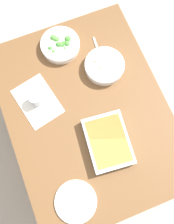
% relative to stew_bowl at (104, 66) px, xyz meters
% --- Properties ---
extents(ground_plane, '(6.00, 6.00, 0.00)m').
position_rel_stew_bowl_xyz_m(ground_plane, '(-0.21, 0.19, -0.77)').
color(ground_plane, '#B2A899').
extents(dining_table, '(1.20, 0.90, 0.74)m').
position_rel_stew_bowl_xyz_m(dining_table, '(-0.21, 0.19, -0.12)').
color(dining_table, brown).
rests_on(dining_table, ground_plane).
extents(placemat, '(0.32, 0.26, 0.00)m').
position_rel_stew_bowl_xyz_m(placemat, '(-0.05, 0.43, -0.03)').
color(placemat, silver).
rests_on(placemat, dining_table).
extents(stew_bowl, '(0.23, 0.23, 0.06)m').
position_rel_stew_bowl_xyz_m(stew_bowl, '(0.00, 0.00, 0.00)').
color(stew_bowl, white).
rests_on(stew_bowl, dining_table).
extents(broccoli_bowl, '(0.24, 0.24, 0.07)m').
position_rel_stew_bowl_xyz_m(broccoli_bowl, '(0.23, 0.19, -0.00)').
color(broccoli_bowl, white).
rests_on(broccoli_bowl, dining_table).
extents(baking_dish, '(0.32, 0.25, 0.06)m').
position_rel_stew_bowl_xyz_m(baking_dish, '(-0.42, 0.15, 0.00)').
color(baking_dish, silver).
rests_on(baking_dish, dining_table).
extents(drink_cup, '(0.07, 0.07, 0.08)m').
position_rel_stew_bowl_xyz_m(drink_cup, '(-0.05, 0.43, 0.01)').
color(drink_cup, '#B2BCC6').
rests_on(drink_cup, dining_table).
extents(side_plate, '(0.22, 0.22, 0.01)m').
position_rel_stew_bowl_xyz_m(side_plate, '(-0.64, 0.42, -0.03)').
color(side_plate, silver).
rests_on(side_plate, dining_table).
extents(spoon_by_stew, '(0.18, 0.03, 0.01)m').
position_rel_stew_bowl_xyz_m(spoon_by_stew, '(0.10, -0.01, -0.03)').
color(spoon_by_stew, silver).
rests_on(spoon_by_stew, dining_table).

